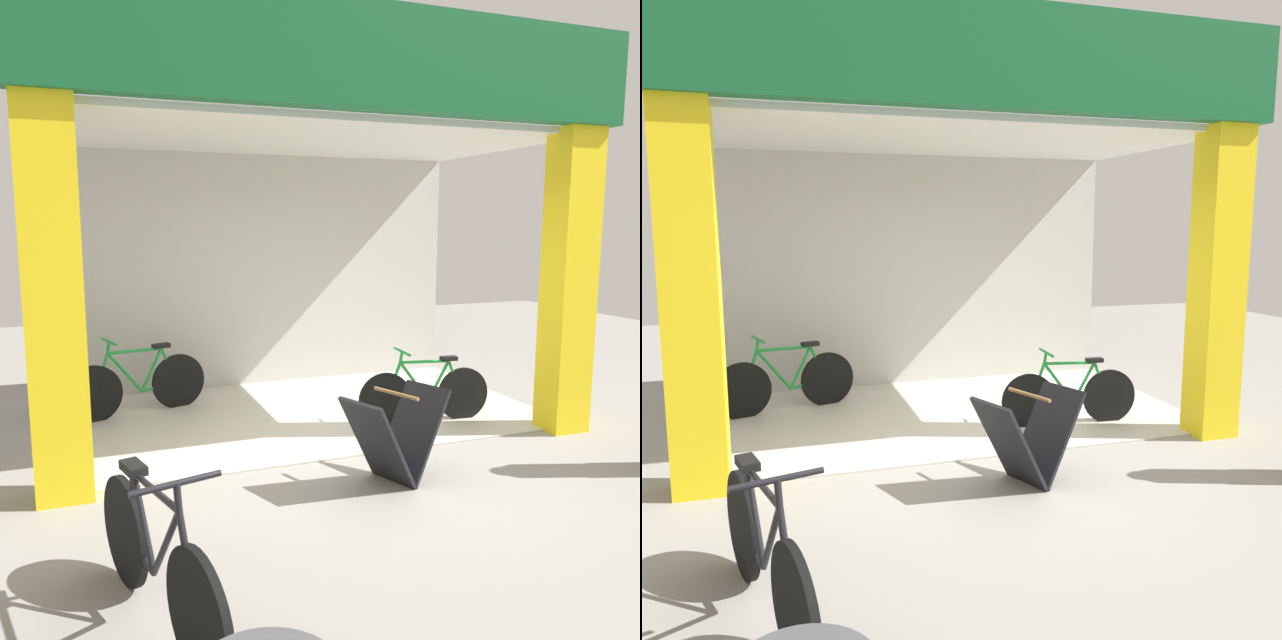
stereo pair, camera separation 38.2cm
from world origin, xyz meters
The scene contains 6 objects.
ground_plane centered at (0.00, 0.00, 0.00)m, with size 18.24×18.24×0.00m, color gray.
shop_facade centered at (0.00, 1.45, 2.03)m, with size 5.32×3.23×3.82m.
bicycle_inside_0 centered at (-1.64, 2.00, 0.35)m, with size 1.53×0.54×0.87m.
bicycle_inside_1 centered at (1.15, 0.65, 0.32)m, with size 1.45×0.40×0.80m.
bicycle_parked_0 centered at (-1.88, -1.87, 0.36)m, with size 0.53×1.60×0.90m.
sandwich_board_sign centered at (0.15, -0.60, 0.37)m, with size 0.96×0.73×0.76m.
Camera 2 is at (-1.81, -5.18, 2.09)m, focal length 36.02 mm.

